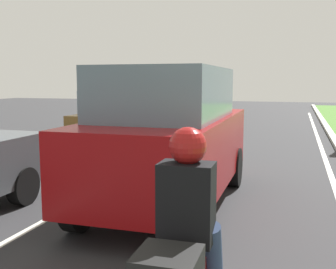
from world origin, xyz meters
name	(u,v)px	position (x,y,z in m)	size (l,w,h in m)	color
ground_plane	(198,149)	(0.00, 14.00, 0.00)	(60.00, 60.00, 0.00)	#2D2D30
lane_line_center	(176,148)	(-0.70, 14.00, 0.00)	(0.12, 32.00, 0.01)	silver
lane_line_right_edge	(324,156)	(3.60, 14.00, 0.00)	(0.12, 32.00, 0.01)	silver
car_suv_ahead	(169,136)	(0.85, 8.39, 1.17)	(2.01, 4.52, 2.28)	maroon
car_hatchback_far	(116,119)	(-2.59, 13.73, 0.88)	(1.82, 3.75, 1.78)	brown
rider_person	(187,200)	(2.07, 4.94, 1.19)	(0.51, 0.41, 1.16)	black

